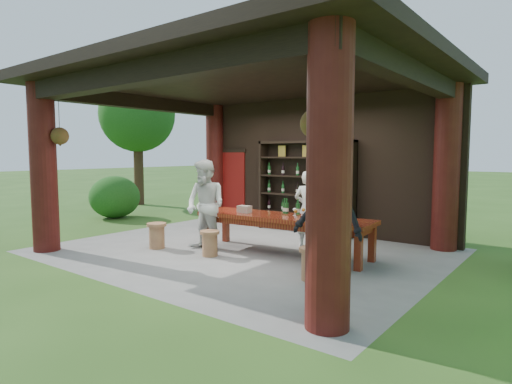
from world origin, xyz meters
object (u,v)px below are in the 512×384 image
Objects in this scene: stool_near_left at (210,243)px; host at (308,209)px; wine_shelf at (305,187)px; stool_near_right at (311,263)px; stool_far_left at (157,235)px; tasting_table at (283,221)px; guest_woman at (206,206)px; guest_man at (328,215)px; napkin_basket at (244,209)px.

stool_near_left is 0.30× the size of host.
wine_shelf is 5.06× the size of stool_near_right.
stool_near_right is 3.63m from stool_far_left.
guest_woman is at bearing -153.09° from tasting_table.
tasting_table is at bearing 70.46° from host.
tasting_table is 1.56m from guest_woman.
stool_far_left is at bearing -113.54° from wine_shelf.
guest_woman is 0.96× the size of guest_man.
wine_shelf reaches higher than stool_near_right.
napkin_basket is (-0.97, -0.86, 0.02)m from host.
napkin_basket is at bearing -89.97° from wine_shelf.
wine_shelf reaches higher than tasting_table.
wine_shelf is 3.58m from guest_man.
tasting_table is 7.39× the size of stool_near_left.
stool_near_left is 2.12m from host.
wine_shelf is 5.27× the size of stool_near_left.
stool_near_right is 2.45m from napkin_basket.
wine_shelf is 1.35× the size of guest_man.
stool_far_left is at bearing -171.81° from guest_man.
stool_near_left is 1.86× the size of napkin_basket.
wine_shelf is 9.83× the size of napkin_basket.
stool_near_left is 0.27× the size of guest_woman.
stool_far_left is 3.14m from host.
host is at bearing 42.89° from guest_woman.
stool_near_right is at bearing -10.37° from guest_woman.
stool_near_left is 1.34m from stool_far_left.
tasting_table reaches higher than stool_far_left.
napkin_basket reaches higher than stool_far_left.
stool_near_right is 0.27× the size of guest_man.
host is 0.88× the size of guest_woman.
stool_far_left is (-3.63, -0.01, 0.01)m from stool_near_right.
stool_far_left is at bearing -172.37° from stool_near_left.
stool_near_right is at bearing -25.47° from napkin_basket.
host reaches higher than stool_near_left.
napkin_basket is at bearing -171.20° from tasting_table.
guest_woman is (-2.68, 0.46, 0.64)m from stool_near_right.
stool_near_right is at bearing -4.24° from stool_near_left.
wine_shelf is at bearing 66.46° from stool_far_left.
guest_woman is at bearing -178.76° from guest_man.
guest_man reaches higher than napkin_basket.
guest_man is (1.30, -0.63, 0.31)m from tasting_table.
guest_woman is at bearing 170.30° from stool_near_right.
wine_shelf is 1.81m from host.
wine_shelf is 2.43m from tasting_table.
wine_shelf is at bearing 126.83° from guest_man.
tasting_table is at bearing 138.55° from stool_near_right.
stool_near_right is (1.31, -1.16, -0.37)m from tasting_table.
guest_man is 2.21m from napkin_basket.
stool_near_right is at bearing 112.42° from host.
guest_man is at bearing 0.68° from guest_woman.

